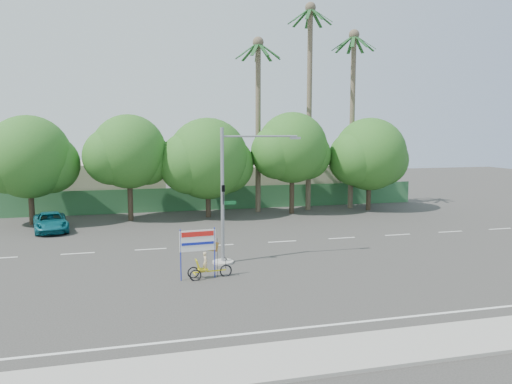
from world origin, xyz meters
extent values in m
plane|color=#33302D|center=(0.00, 0.00, 0.00)|extent=(120.00, 120.00, 0.00)
cube|color=gray|center=(0.00, -7.50, 0.06)|extent=(50.00, 2.40, 0.12)
cube|color=#336B3D|center=(0.00, 21.50, 1.00)|extent=(38.00, 0.08, 2.00)
cube|color=#C1B899|center=(-10.00, 26.00, 2.00)|extent=(12.00, 8.00, 4.00)
cube|color=#C1B899|center=(8.00, 26.00, 1.80)|extent=(14.00, 8.00, 3.60)
cylinder|color=#473828|center=(-14.00, 18.00, 1.76)|extent=(0.40, 0.40, 3.52)
sphere|color=#1D5E1B|center=(-14.00, 18.00, 4.96)|extent=(6.00, 6.00, 6.00)
sphere|color=#1D5E1B|center=(-12.65, 18.30, 4.40)|extent=(4.32, 4.32, 4.32)
sphere|color=#1D5E1B|center=(-15.35, 17.75, 4.64)|extent=(4.56, 4.56, 4.56)
cylinder|color=#473828|center=(-7.00, 18.00, 1.87)|extent=(0.40, 0.40, 3.74)
sphere|color=#1D5E1B|center=(-7.00, 18.00, 5.27)|extent=(5.60, 5.60, 5.60)
sphere|color=#1D5E1B|center=(-5.74, 18.30, 4.68)|extent=(4.03, 4.03, 4.03)
sphere|color=#1D5E1B|center=(-8.26, 17.75, 4.93)|extent=(4.26, 4.26, 4.26)
cylinder|color=#473828|center=(-1.00, 18.00, 1.65)|extent=(0.40, 0.40, 3.30)
sphere|color=#1D5E1B|center=(-1.00, 18.00, 4.65)|extent=(6.40, 6.40, 6.40)
sphere|color=#1D5E1B|center=(0.44, 18.30, 4.12)|extent=(4.61, 4.61, 4.61)
sphere|color=#1D5E1B|center=(-2.44, 17.75, 4.35)|extent=(4.86, 4.86, 4.86)
cylinder|color=#473828|center=(6.00, 18.00, 1.94)|extent=(0.40, 0.40, 3.87)
sphere|color=#1D5E1B|center=(6.00, 18.00, 5.46)|extent=(5.80, 5.80, 5.80)
sphere|color=#1D5E1B|center=(7.30, 18.30, 4.84)|extent=(4.18, 4.18, 4.18)
sphere|color=#1D5E1B|center=(4.70, 17.75, 5.10)|extent=(4.41, 4.41, 4.41)
cylinder|color=#473828|center=(13.00, 18.00, 1.72)|extent=(0.40, 0.40, 3.43)
sphere|color=#1D5E1B|center=(13.00, 18.00, 4.84)|extent=(6.20, 6.20, 6.20)
sphere|color=#1D5E1B|center=(14.39, 18.30, 4.29)|extent=(4.46, 4.46, 4.46)
sphere|color=#1D5E1B|center=(11.61, 17.75, 4.52)|extent=(4.71, 4.71, 4.71)
cylinder|color=#70604C|center=(8.00, 19.50, 8.50)|extent=(0.44, 0.44, 17.00)
sphere|color=#70604C|center=(8.00, 19.50, 17.00)|extent=(0.90, 0.90, 0.90)
cube|color=#1C4C21|center=(8.94, 19.50, 16.34)|extent=(1.91, 0.28, 1.36)
cube|color=#1C4C21|center=(8.72, 20.11, 16.34)|extent=(1.65, 1.44, 1.36)
cube|color=#1C4C21|center=(8.16, 20.43, 16.34)|extent=(0.61, 1.93, 1.36)
cube|color=#1C4C21|center=(7.53, 20.32, 16.34)|extent=(1.20, 1.80, 1.36)
cube|color=#1C4C21|center=(7.11, 19.82, 16.34)|extent=(1.89, 0.92, 1.36)
cube|color=#1C4C21|center=(7.11, 19.18, 16.34)|extent=(1.89, 0.92, 1.36)
cube|color=#1C4C21|center=(7.53, 18.68, 16.34)|extent=(1.20, 1.80, 1.36)
cube|color=#1C4C21|center=(8.16, 18.57, 16.34)|extent=(0.61, 1.93, 1.36)
cube|color=#1C4C21|center=(8.72, 18.89, 16.34)|extent=(1.65, 1.44, 1.36)
cylinder|color=#70604C|center=(12.00, 19.50, 7.50)|extent=(0.44, 0.44, 15.00)
sphere|color=#70604C|center=(12.00, 19.50, 15.00)|extent=(0.90, 0.90, 0.90)
cube|color=#1C4C21|center=(12.94, 19.50, 14.34)|extent=(1.91, 0.28, 1.36)
cube|color=#1C4C21|center=(12.72, 20.11, 14.34)|extent=(1.65, 1.44, 1.36)
cube|color=#1C4C21|center=(12.16, 20.43, 14.34)|extent=(0.61, 1.93, 1.36)
cube|color=#1C4C21|center=(11.53, 20.32, 14.34)|extent=(1.20, 1.80, 1.36)
cube|color=#1C4C21|center=(11.11, 19.82, 14.34)|extent=(1.89, 0.92, 1.36)
cube|color=#1C4C21|center=(11.11, 19.18, 14.34)|extent=(1.89, 0.92, 1.36)
cube|color=#1C4C21|center=(11.53, 18.68, 14.34)|extent=(1.20, 1.80, 1.36)
cube|color=#1C4C21|center=(12.16, 18.57, 14.34)|extent=(0.61, 1.93, 1.36)
cube|color=#1C4C21|center=(12.72, 18.89, 14.34)|extent=(1.65, 1.44, 1.36)
cylinder|color=#70604C|center=(3.50, 19.50, 7.00)|extent=(0.44, 0.44, 14.00)
sphere|color=#70604C|center=(3.50, 19.50, 14.00)|extent=(0.90, 0.90, 0.90)
cube|color=#1C4C21|center=(4.44, 19.50, 13.34)|extent=(1.91, 0.28, 1.36)
cube|color=#1C4C21|center=(4.22, 20.11, 13.34)|extent=(1.65, 1.44, 1.36)
cube|color=#1C4C21|center=(3.66, 20.43, 13.34)|extent=(0.61, 1.93, 1.36)
cube|color=#1C4C21|center=(3.03, 20.32, 13.34)|extent=(1.20, 1.80, 1.36)
cube|color=#1C4C21|center=(2.61, 19.82, 13.34)|extent=(1.89, 0.92, 1.36)
cube|color=#1C4C21|center=(2.61, 19.18, 13.34)|extent=(1.89, 0.92, 1.36)
cube|color=#1C4C21|center=(3.03, 18.68, 13.34)|extent=(1.20, 1.80, 1.36)
cube|color=#1C4C21|center=(3.66, 18.57, 13.34)|extent=(0.61, 1.93, 1.36)
cube|color=#1C4C21|center=(4.22, 18.89, 13.34)|extent=(1.65, 1.44, 1.36)
cylinder|color=gray|center=(-2.50, 4.00, 0.05)|extent=(1.10, 1.10, 0.10)
cylinder|color=gray|center=(-2.50, 4.00, 3.50)|extent=(0.18, 0.18, 7.00)
cylinder|color=gray|center=(-0.50, 4.00, 6.55)|extent=(4.00, 0.10, 0.10)
cube|color=gray|center=(1.40, 4.00, 6.45)|extent=(0.55, 0.20, 0.12)
imported|color=black|center=(-2.50, 3.78, 3.60)|extent=(0.16, 0.20, 1.00)
cube|color=#14662D|center=(-2.15, 4.00, 3.15)|extent=(0.70, 0.04, 0.18)
torus|color=black|center=(-2.82, 1.60, 0.27)|extent=(0.60, 0.11, 0.60)
torus|color=black|center=(-4.34, 1.75, 0.25)|extent=(0.56, 0.10, 0.56)
torus|color=black|center=(-4.31, 1.25, 0.25)|extent=(0.56, 0.10, 0.56)
cube|color=gold|center=(-3.57, 1.55, 0.32)|extent=(1.50, 0.16, 0.05)
cube|color=gold|center=(-4.33, 1.50, 0.27)|extent=(0.09, 0.53, 0.04)
cube|color=gold|center=(-3.93, 1.53, 0.44)|extent=(0.47, 0.40, 0.05)
cube|color=gold|center=(-4.17, 1.51, 0.69)|extent=(0.23, 0.39, 0.48)
cylinder|color=black|center=(-2.82, 1.60, 0.62)|extent=(0.03, 0.03, 0.49)
cube|color=black|center=(-2.82, 1.60, 0.86)|extent=(0.06, 0.40, 0.04)
imported|color=#CCB284|center=(-3.80, 1.54, 0.78)|extent=(0.25, 0.36, 0.96)
cylinder|color=#1623AB|center=(-4.94, 1.45, 1.19)|extent=(0.05, 0.05, 2.39)
cylinder|color=#1623AB|center=(-3.35, 1.57, 1.19)|extent=(0.05, 0.05, 2.39)
cube|color=white|center=(-4.15, 1.51, 1.81)|extent=(1.68, 0.16, 0.97)
cube|color=red|center=(-4.15, 1.48, 2.12)|extent=(1.50, 0.12, 0.23)
cube|color=#1623AB|center=(-4.15, 1.48, 1.68)|extent=(1.50, 0.12, 0.12)
cylinder|color=black|center=(-3.22, 1.58, 0.93)|extent=(0.02, 0.02, 1.86)
cube|color=red|center=(-3.53, 1.55, 1.50)|extent=(0.78, 0.07, 0.58)
imported|color=#0F5D6B|center=(-12.34, 15.06, 0.64)|extent=(2.92, 4.91, 1.28)
camera|label=1|loc=(-7.22, -20.90, 6.83)|focal=35.00mm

